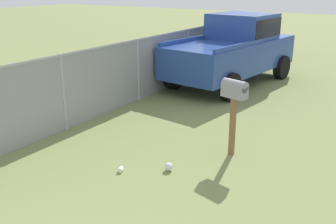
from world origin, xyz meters
name	(u,v)px	position (x,y,z in m)	size (l,w,h in m)	color
mailbox	(234,96)	(5.55, 0.42, 1.12)	(0.32, 0.50, 1.41)	brown
pickup_truck	(234,47)	(10.60, 2.57, 1.10)	(5.08, 2.65, 2.09)	#284793
fence_section	(165,59)	(8.78, 3.93, 0.88)	(18.44, 0.07, 1.63)	#9EA3A8
litter_bag_midfield_a	(169,167)	(4.37, 1.03, 0.07)	(0.14, 0.14, 0.14)	silver
litter_cup_midfield_b	(121,169)	(3.91, 1.69, 0.04)	(0.08, 0.08, 0.10)	white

